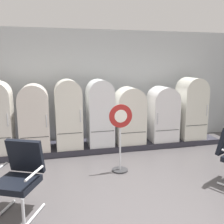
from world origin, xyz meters
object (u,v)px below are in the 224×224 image
Objects in this scene: refrigerator_1 at (34,116)px; armchair_left at (20,174)px; refrigerator_5 at (163,112)px; sign_stand at (120,140)px; refrigerator_3 at (100,111)px; refrigerator_4 at (130,114)px; refrigerator_2 at (68,112)px; refrigerator_6 at (191,106)px.

refrigerator_1 is 2.40m from armchair_left.
refrigerator_5 is 2.06m from sign_stand.
refrigerator_4 is at bearing -1.23° from refrigerator_3.
refrigerator_1 is at bearing 179.02° from refrigerator_4.
refrigerator_2 is 3.23m from refrigerator_6.
refrigerator_6 is 1.19× the size of sign_stand.
armchair_left is (-3.30, -2.36, -0.28)m from refrigerator_5.
refrigerator_6 reaches higher than refrigerator_5.
refrigerator_6 is at bearing 0.88° from refrigerator_4.
refrigerator_3 is 1.14× the size of refrigerator_4.
armchair_left is at bearing -150.21° from refrigerator_6.
refrigerator_2 is 0.76m from refrigerator_3.
refrigerator_4 is (2.28, -0.04, -0.07)m from refrigerator_1.
refrigerator_2 is at bearing 123.17° from sign_stand.
refrigerator_4 is (1.51, -0.03, -0.13)m from refrigerator_2.
refrigerator_1 is 1.54m from refrigerator_3.
refrigerator_5 is (2.41, 0.00, -0.13)m from refrigerator_2.
refrigerator_6 is at bearing -0.18° from refrigerator_1.
sign_stand is at bearing -56.83° from refrigerator_2.
refrigerator_2 is at bearing -0.96° from refrigerator_1.
refrigerator_2 is 1.00× the size of refrigerator_6.
refrigerator_4 reaches higher than sign_stand.
refrigerator_2 is 1.55× the size of armchair_left.
refrigerator_6 is (0.82, -0.00, 0.13)m from refrigerator_5.
sign_stand is at bearing 29.17° from armchair_left.
refrigerator_3 is 1.40m from sign_stand.
refrigerator_4 is 3.35m from armchair_left.
refrigerator_6 is (4.01, -0.01, 0.05)m from refrigerator_1.
sign_stand is (0.89, -1.36, -0.34)m from refrigerator_2.
refrigerator_3 is 1.18× the size of sign_stand.
refrigerator_6 is at bearing 0.24° from refrigerator_3.
refrigerator_2 is at bearing 69.42° from armchair_left.
refrigerator_2 is 2.42m from refrigerator_5.
refrigerator_6 reaches higher than refrigerator_4.
refrigerator_1 is at bearing 140.46° from sign_stand.
refrigerator_3 is at bearing 178.77° from refrigerator_4.
refrigerator_6 is (2.47, 0.01, 0.00)m from refrigerator_3.
refrigerator_1 is 1.12× the size of sign_stand.
refrigerator_1 is at bearing 87.39° from armchair_left.
refrigerator_6 is (3.23, 0.00, -0.01)m from refrigerator_2.
refrigerator_1 is 1.09× the size of refrigerator_5.
sign_stand is at bearing -114.70° from refrigerator_4.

